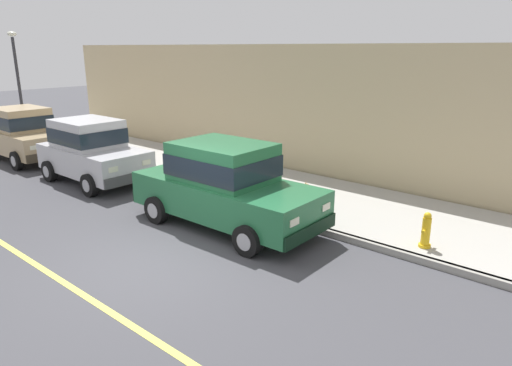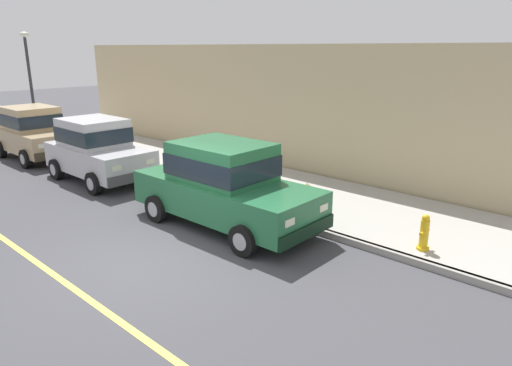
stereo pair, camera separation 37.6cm
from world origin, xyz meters
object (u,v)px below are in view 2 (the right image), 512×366
at_px(car_green_sedan, 224,184).
at_px(fire_hydrant, 424,233).
at_px(dog_tan, 299,190).
at_px(street_lamp, 29,73).
at_px(car_silver_hatchback, 97,149).
at_px(car_tan_hatchback, 34,132).

bearing_deg(car_green_sedan, fire_hydrant, -69.94).
distance_m(dog_tan, street_lamp, 13.93).
height_order(car_silver_hatchback, car_tan_hatchback, same).
bearing_deg(dog_tan, street_lamp, 93.57).
height_order(fire_hydrant, street_lamp, street_lamp).
height_order(car_green_sedan, car_silver_hatchback, car_green_sedan).
xyz_separation_m(car_silver_hatchback, dog_tan, (2.23, -5.98, -0.55)).
height_order(car_green_sedan, fire_hydrant, car_green_sedan).
height_order(car_green_sedan, street_lamp, street_lamp).
distance_m(dog_tan, fire_hydrant, 3.72).
height_order(car_silver_hatchback, dog_tan, car_silver_hatchback).
relative_size(dog_tan, fire_hydrant, 0.91).
distance_m(car_green_sedan, fire_hydrant, 4.33).
height_order(car_tan_hatchback, fire_hydrant, car_tan_hatchback).
bearing_deg(car_silver_hatchback, dog_tan, -69.53).
distance_m(car_tan_hatchback, street_lamp, 4.08).
height_order(car_green_sedan, dog_tan, car_green_sedan).
relative_size(car_green_sedan, car_silver_hatchback, 1.22).
height_order(car_silver_hatchback, fire_hydrant, car_silver_hatchback).
bearing_deg(fire_hydrant, dog_tan, 78.28).
relative_size(fire_hydrant, street_lamp, 0.16).
bearing_deg(dog_tan, car_tan_hatchback, 102.46).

